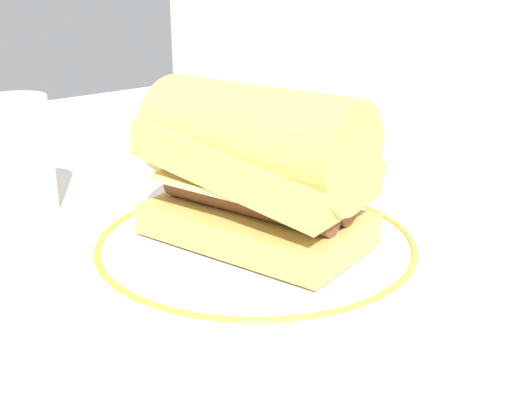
# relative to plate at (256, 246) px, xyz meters

# --- Properties ---
(ground_plane) EXTENTS (1.50, 1.50, 0.00)m
(ground_plane) POSITION_rel_plate_xyz_m (0.03, -0.03, -0.01)
(ground_plane) COLOR beige
(plate) EXTENTS (0.29, 0.29, 0.01)m
(plate) POSITION_rel_plate_xyz_m (0.00, 0.00, 0.00)
(plate) COLOR white
(plate) RESTS_ON ground_plane
(sausage_sandwich) EXTENTS (0.20, 0.15, 0.13)m
(sausage_sandwich) POSITION_rel_plate_xyz_m (0.00, -0.00, 0.07)
(sausage_sandwich) COLOR tan
(sausage_sandwich) RESTS_ON plate
(drinking_glass) EXTENTS (0.06, 0.06, 0.12)m
(drinking_glass) POSITION_rel_plate_xyz_m (-0.22, -0.11, 0.04)
(drinking_glass) COLOR silver
(drinking_glass) RESTS_ON ground_plane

